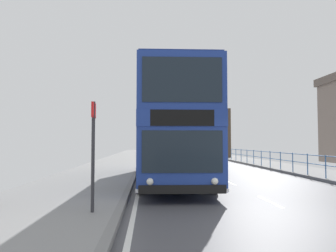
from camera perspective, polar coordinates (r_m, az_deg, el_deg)
The scene contains 5 objects.
ground at distance 7.83m, azimuth 18.95°, elevation -15.37°, with size 15.80×140.00×0.20m.
double_decker_bus_main at distance 14.84m, azimuth 0.61°, elevation -0.64°, with size 2.91×11.40×4.46m.
pedestrian_railing_far_kerb at distance 21.25m, azimuth 18.90°, elevation -5.22°, with size 0.05×23.90×1.06m.
bus_stop_sign_near at distance 7.90m, azimuth -12.84°, elevation -2.97°, with size 0.08×0.44×2.57m.
bare_tree_far_00 at distance 36.93m, azimuth 10.51°, elevation -0.99°, with size 1.85×1.70×5.56m.
Camera 1 is at (-3.60, -7.07, 1.74)m, focal length 35.18 mm.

